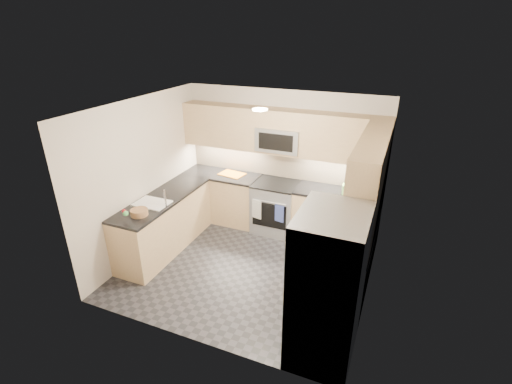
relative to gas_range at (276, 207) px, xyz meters
The scene contains 36 objects.
floor 1.35m from the gas_range, 90.00° to the right, with size 3.60×3.20×0.00m, color black.
ceiling 2.41m from the gas_range, 90.00° to the right, with size 3.60×3.20×0.02m, color beige.
wall_back 0.86m from the gas_range, 90.00° to the left, with size 3.60×0.02×2.50m, color beige.
wall_front 2.98m from the gas_range, 90.00° to the right, with size 3.60×0.02×2.50m, color beige.
wall_left 2.34m from the gas_range, 144.69° to the right, with size 0.02×3.20×2.50m, color beige.
wall_right 2.34m from the gas_range, 35.31° to the right, with size 0.02×3.20×2.50m, color beige.
base_cab_back_left 1.09m from the gas_range, behind, with size 1.42×0.60×0.90m, color tan.
base_cab_back_right 1.09m from the gas_range, ahead, with size 1.42×0.60×0.90m, color tan.
base_cab_right 1.88m from the gas_range, 36.87° to the right, with size 0.60×1.70×0.90m, color tan.
base_cab_peninsula 1.97m from the gas_range, 139.64° to the right, with size 0.60×2.00×0.90m, color tan.
countertop_back_left 1.19m from the gas_range, behind, with size 1.42×0.63×0.04m, color black.
countertop_back_right 1.19m from the gas_range, ahead, with size 1.42×0.63×0.04m, color black.
countertop_right 1.93m from the gas_range, 36.87° to the right, with size 0.63×1.70×0.04m, color black.
countertop_peninsula 2.02m from the gas_range, 139.64° to the right, with size 0.63×2.00×0.04m, color black.
upper_cab_back 1.38m from the gas_range, 90.00° to the left, with size 3.60×0.35×0.75m, color tan.
upper_cab_right 2.35m from the gas_range, 31.61° to the right, with size 0.35×1.95×0.75m, color tan.
backsplash_back 0.81m from the gas_range, 90.00° to the left, with size 3.60×0.01×0.51m, color #C0AA8B.
backsplash_right 2.11m from the gas_range, 24.68° to the right, with size 0.01×2.30×0.51m, color #C0AA8B.
gas_range is the anchor object (origin of this frame).
range_cooktop 0.46m from the gas_range, ahead, with size 0.76×0.65×0.03m, color black.
oven_door_glass 0.33m from the gas_range, 90.00° to the right, with size 0.62×0.02×0.45m, color black.
oven_handle 0.44m from the gas_range, 90.00° to the right, with size 0.02×0.02×0.60m, color #B2B5BA.
microwave 1.25m from the gas_range, 90.00° to the left, with size 0.76×0.40×0.40m, color #989C9F.
microwave_door 1.25m from the gas_range, 90.00° to the right, with size 0.60×0.01×0.28m, color black.
refrigerator 2.86m from the gas_range, 59.12° to the right, with size 0.70×0.90×1.80m, color gray.
fridge_handle_left 2.86m from the gas_range, 67.48° to the right, with size 0.02×0.02×1.20m, color #B2B5BA.
fridge_handle_right 2.54m from the gas_range, 64.31° to the right, with size 0.02×0.02×1.20m, color #B2B5BA.
sink_basin 2.18m from the gas_range, 134.53° to the right, with size 0.52×0.38×0.16m, color white.
faucet 2.06m from the gas_range, 129.12° to the right, with size 0.03×0.03×0.28m, color silver.
utensil_bowl 1.41m from the gas_range, ahead, with size 0.29×0.29×0.17m, color #64A446.
cutting_board 1.02m from the gas_range, behind, with size 0.45×0.31×0.01m, color orange.
fruit_basket 2.44m from the gas_range, 127.02° to the right, with size 0.25×0.25×0.09m, color #9E7049.
fruit_apple 2.66m from the gas_range, 127.22° to the right, with size 0.06×0.06×0.06m, color #AA131C.
fruit_pear 2.65m from the gas_range, 125.36° to the right, with size 0.08×0.08×0.08m, color #45A14E.
dish_towel_check 0.44m from the gas_range, 120.52° to the right, with size 0.18×0.02×0.35m, color silver.
dish_towel_blue 0.43m from the gas_range, 61.76° to the right, with size 0.17×0.01×0.31m, color #324089.
Camera 1 is at (1.97, -4.40, 3.48)m, focal length 26.00 mm.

